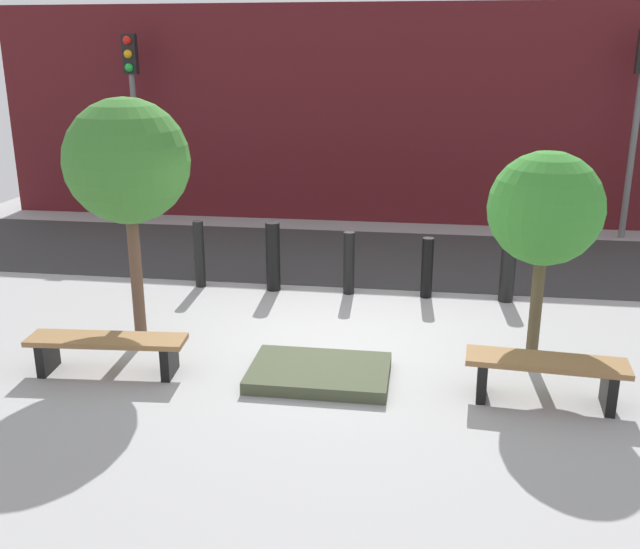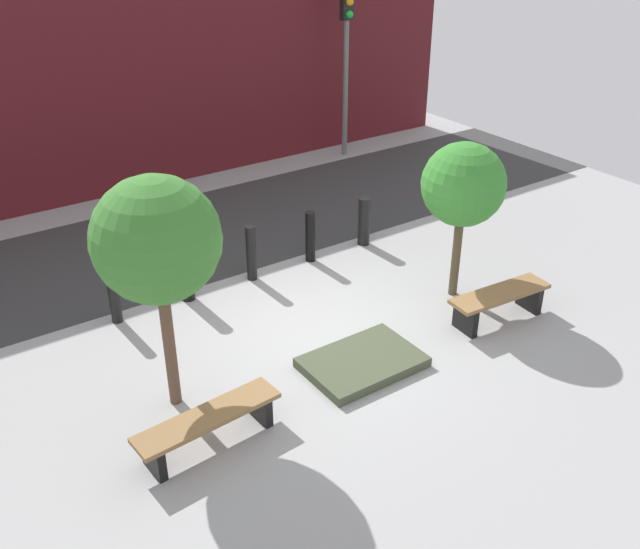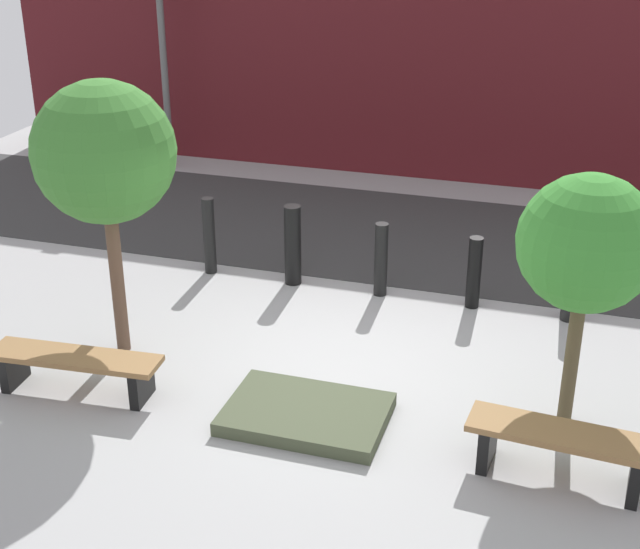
# 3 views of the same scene
# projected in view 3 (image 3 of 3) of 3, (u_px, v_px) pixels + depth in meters

# --- Properties ---
(ground_plane) EXTENTS (18.00, 18.00, 0.00)m
(ground_plane) POSITION_uv_depth(u_px,v_px,m) (333.00, 374.00, 9.39)
(ground_plane) COLOR #9D9D9D
(road_strip) EXTENTS (18.00, 3.59, 0.01)m
(road_strip) POSITION_uv_depth(u_px,v_px,m) (414.00, 236.00, 12.97)
(road_strip) COLOR #353535
(road_strip) RESTS_ON ground
(building_facade) EXTENTS (16.20, 0.50, 4.42)m
(building_facade) POSITION_uv_depth(u_px,v_px,m) (457.00, 48.00, 14.66)
(building_facade) COLOR #511419
(building_facade) RESTS_ON ground
(bench_left) EXTENTS (1.79, 0.55, 0.43)m
(bench_left) POSITION_uv_depth(u_px,v_px,m) (75.00, 365.00, 8.95)
(bench_left) COLOR black
(bench_left) RESTS_ON ground
(bench_right) EXTENTS (1.65, 0.57, 0.48)m
(bench_right) POSITION_uv_depth(u_px,v_px,m) (561.00, 445.00, 7.65)
(bench_right) COLOR black
(bench_right) RESTS_ON ground
(planter_bed) EXTENTS (1.54, 1.06, 0.14)m
(planter_bed) POSITION_uv_depth(u_px,v_px,m) (306.00, 414.00, 8.58)
(planter_bed) COLOR #444C35
(planter_bed) RESTS_ON ground
(tree_behind_left_bench) EXTENTS (1.47, 1.47, 3.00)m
(tree_behind_left_bench) POSITION_uv_depth(u_px,v_px,m) (104.00, 154.00, 8.98)
(tree_behind_left_bench) COLOR brown
(tree_behind_left_bench) RESTS_ON ground
(tree_behind_right_bench) EXTENTS (1.25, 1.25, 2.48)m
(tree_behind_right_bench) POSITION_uv_depth(u_px,v_px,m) (587.00, 245.00, 7.86)
(tree_behind_right_bench) COLOR brown
(tree_behind_right_bench) RESTS_ON ground
(bollard_far_left) EXTENTS (0.16, 0.16, 1.03)m
(bollard_far_left) POSITION_uv_depth(u_px,v_px,m) (209.00, 236.00, 11.61)
(bollard_far_left) COLOR black
(bollard_far_left) RESTS_ON ground
(bollard_left) EXTENTS (0.21, 0.21, 1.05)m
(bollard_left) POSITION_uv_depth(u_px,v_px,m) (293.00, 245.00, 11.29)
(bollard_left) COLOR black
(bollard_left) RESTS_ON ground
(bollard_center) EXTENTS (0.17, 0.17, 0.95)m
(bollard_center) POSITION_uv_depth(u_px,v_px,m) (381.00, 260.00, 11.00)
(bollard_center) COLOR black
(bollard_center) RESTS_ON ground
(bollard_right) EXTENTS (0.17, 0.17, 0.90)m
(bollard_right) POSITION_uv_depth(u_px,v_px,m) (474.00, 273.00, 10.69)
(bollard_right) COLOR black
(bollard_right) RESTS_ON ground
(bollard_far_right) EXTENTS (0.21, 0.21, 0.89)m
(bollard_far_right) POSITION_uv_depth(u_px,v_px,m) (573.00, 285.00, 10.38)
(bollard_far_right) COLOR black
(bollard_far_right) RESTS_ON ground
(traffic_light_west) EXTENTS (0.28, 0.27, 3.83)m
(traffic_light_west) POSITION_uv_depth(u_px,v_px,m) (160.00, 16.00, 15.04)
(traffic_light_west) COLOR #5E5E5E
(traffic_light_west) RESTS_ON ground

